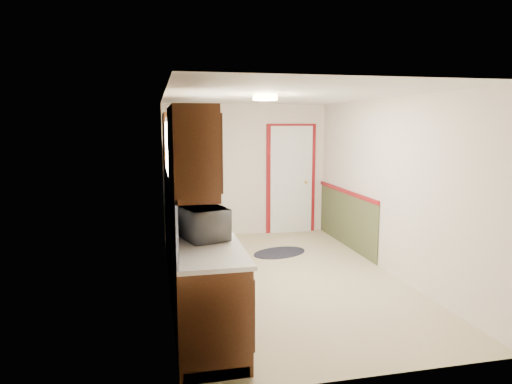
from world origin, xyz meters
name	(u,v)px	position (x,y,z in m)	size (l,w,h in m)	color
room_shell	(284,189)	(0.00, 0.00, 1.20)	(3.20, 5.20, 2.52)	tan
kitchen_run	(191,228)	(-1.24, -0.29, 0.81)	(0.63, 4.00, 2.20)	#361B0C
back_wall_trim	(302,187)	(0.99, 2.21, 0.89)	(1.12, 2.30, 2.08)	maroon
ceiling_fixture	(265,98)	(-0.30, -0.20, 2.36)	(0.30, 0.30, 0.06)	#FFD88C
microwave	(202,219)	(-1.20, -1.32, 1.13)	(0.57, 0.31, 0.38)	white
refrigerator	(193,194)	(-1.02, 2.05, 0.86)	(0.79, 0.76, 1.72)	#B7B7BC
rug	(280,253)	(0.27, 1.12, 0.01)	(0.91, 0.59, 0.01)	black
cooktop	(185,195)	(-1.19, 1.40, 0.95)	(0.46, 0.55, 0.02)	black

